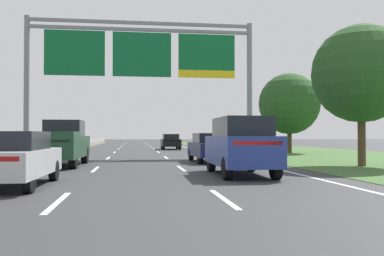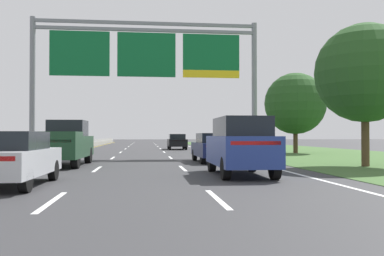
% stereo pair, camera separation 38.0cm
% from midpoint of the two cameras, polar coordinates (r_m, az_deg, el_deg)
% --- Properties ---
extents(ground_plane, '(220.00, 220.00, 0.00)m').
position_cam_midpoint_polar(ground_plane, '(34.18, -6.35, -3.41)').
color(ground_plane, '#333335').
extents(lane_striping, '(11.96, 106.00, 0.01)m').
position_cam_midpoint_polar(lane_striping, '(33.72, -6.35, -3.43)').
color(lane_striping, white).
rests_on(lane_striping, ground).
extents(grass_verge_right, '(14.00, 110.00, 0.02)m').
position_cam_midpoint_polar(grass_verge_right, '(36.91, 15.89, -3.18)').
color(grass_verge_right, '#3D602D').
rests_on(grass_verge_right, ground).
extents(median_barrier_concrete, '(0.60, 110.00, 0.85)m').
position_cam_midpoint_polar(median_barrier_concrete, '(34.79, -17.30, -2.74)').
color(median_barrier_concrete, gray).
rests_on(median_barrier_concrete, ground).
extents(overhead_sign_gantry, '(15.06, 0.42, 9.16)m').
position_cam_midpoint_polar(overhead_sign_gantry, '(28.74, -5.72, 9.07)').
color(overhead_sign_gantry, gray).
rests_on(overhead_sign_gantry, ground).
extents(pickup_truck_darkgreen, '(2.11, 5.44, 2.20)m').
position_cam_midpoint_polar(pickup_truck_darkgreen, '(21.20, -16.21, -1.98)').
color(pickup_truck_darkgreen, '#193D23').
rests_on(pickup_truck_darkgreen, ground).
extents(car_silver_left_lane_sedan, '(1.91, 4.44, 1.57)m').
position_cam_midpoint_polar(car_silver_left_lane_sedan, '(13.20, -22.16, -3.71)').
color(car_silver_left_lane_sedan, '#B2B5BA').
rests_on(car_silver_left_lane_sedan, ground).
extents(car_black_right_lane_sedan, '(1.86, 4.42, 1.57)m').
position_cam_midpoint_polar(car_black_right_lane_sedan, '(43.49, -1.77, -1.81)').
color(car_black_right_lane_sedan, black).
rests_on(car_black_right_lane_sedan, ground).
extents(car_navy_right_lane_sedan, '(1.92, 4.44, 1.57)m').
position_cam_midpoint_polar(car_navy_right_lane_sedan, '(23.13, 3.31, -2.56)').
color(car_navy_right_lane_sedan, '#161E47').
rests_on(car_navy_right_lane_sedan, ground).
extents(car_blue_right_lane_suv, '(1.97, 4.73, 2.11)m').
position_cam_midpoint_polar(car_blue_right_lane_suv, '(15.63, 7.20, -2.30)').
color(car_blue_right_lane_suv, navy).
rests_on(car_blue_right_lane_suv, ground).
extents(roadside_tree_near, '(4.61, 4.61, 6.67)m').
position_cam_midpoint_polar(roadside_tree_near, '(21.59, 22.63, 6.80)').
color(roadside_tree_near, '#4C3823').
rests_on(roadside_tree_near, ground).
extents(roadside_tree_mid, '(4.94, 4.94, 6.48)m').
position_cam_midpoint_polar(roadside_tree_mid, '(35.32, 13.98, 3.19)').
color(roadside_tree_mid, '#4C3823').
rests_on(roadside_tree_mid, ground).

